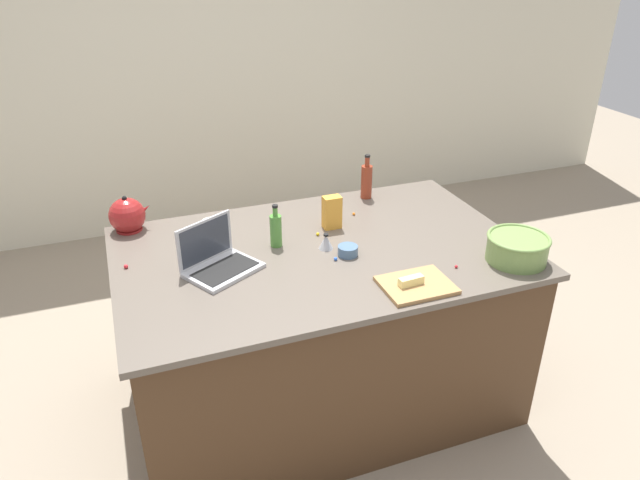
% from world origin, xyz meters
% --- Properties ---
extents(ground_plane, '(12.00, 12.00, 0.00)m').
position_xyz_m(ground_plane, '(0.00, 0.00, 0.00)').
color(ground_plane, gray).
extents(wall_back, '(8.00, 0.10, 2.60)m').
position_xyz_m(wall_back, '(0.00, 2.46, 1.30)').
color(wall_back, beige).
rests_on(wall_back, ground).
extents(island_counter, '(1.91, 1.21, 0.90)m').
position_xyz_m(island_counter, '(0.00, 0.00, 0.45)').
color(island_counter, '#4C331E').
rests_on(island_counter, ground).
extents(laptop, '(0.38, 0.35, 0.22)m').
position_xyz_m(laptop, '(-0.49, -0.02, 0.95)').
color(laptop, '#B7B7BC').
rests_on(laptop, island_counter).
extents(mixing_bowl_large, '(0.28, 0.28, 0.12)m').
position_xyz_m(mixing_bowl_large, '(0.80, -0.41, 0.96)').
color(mixing_bowl_large, '#72934C').
rests_on(mixing_bowl_large, island_counter).
extents(bottle_soy, '(0.06, 0.06, 0.25)m').
position_xyz_m(bottle_soy, '(0.46, 0.49, 1.00)').
color(bottle_soy, maroon).
rests_on(bottle_soy, island_counter).
extents(bottle_olive, '(0.06, 0.06, 0.21)m').
position_xyz_m(bottle_olive, '(-0.18, 0.11, 0.99)').
color(bottle_olive, '#4C8C38').
rests_on(bottle_olive, island_counter).
extents(kettle, '(0.21, 0.18, 0.20)m').
position_xyz_m(kettle, '(-0.83, 0.53, 0.98)').
color(kettle, maroon).
rests_on(kettle, island_counter).
extents(cutting_board, '(0.30, 0.24, 0.02)m').
position_xyz_m(cutting_board, '(0.27, -0.46, 0.91)').
color(cutting_board, '#AD7F4C').
rests_on(cutting_board, island_counter).
extents(butter_stick_left, '(0.11, 0.04, 0.04)m').
position_xyz_m(butter_stick_left, '(0.24, -0.46, 0.94)').
color(butter_stick_left, '#F4E58C').
rests_on(butter_stick_left, cutting_board).
extents(ramekin_small, '(0.08, 0.08, 0.04)m').
position_xyz_m(ramekin_small, '(-0.44, 0.41, 0.92)').
color(ramekin_small, beige).
rests_on(ramekin_small, island_counter).
extents(ramekin_medium, '(0.09, 0.09, 0.05)m').
position_xyz_m(ramekin_medium, '(0.10, -0.10, 0.92)').
color(ramekin_medium, slate).
rests_on(ramekin_medium, island_counter).
extents(kitchen_timer, '(0.07, 0.07, 0.08)m').
position_xyz_m(kitchen_timer, '(0.03, 0.00, 0.94)').
color(kitchen_timer, '#B2B2B7').
rests_on(kitchen_timer, island_counter).
extents(candy_bag, '(0.09, 0.06, 0.17)m').
position_xyz_m(candy_bag, '(0.14, 0.20, 0.99)').
color(candy_bag, gold).
rests_on(candy_bag, island_counter).
extents(candy_0, '(0.02, 0.02, 0.02)m').
position_xyz_m(candy_0, '(-0.88, 0.13, 0.91)').
color(candy_0, red).
rests_on(candy_0, island_counter).
extents(candy_1, '(0.01, 0.01, 0.01)m').
position_xyz_m(candy_1, '(0.51, -0.38, 0.91)').
color(candy_1, red).
rests_on(candy_1, island_counter).
extents(candy_2, '(0.02, 0.02, 0.02)m').
position_xyz_m(candy_2, '(0.03, -0.13, 0.91)').
color(candy_2, blue).
rests_on(candy_2, island_counter).
extents(candy_3, '(0.02, 0.02, 0.02)m').
position_xyz_m(candy_3, '(0.04, 0.14, 0.91)').
color(candy_3, yellow).
rests_on(candy_3, island_counter).
extents(candy_4, '(0.02, 0.02, 0.02)m').
position_xyz_m(candy_4, '(0.30, 0.30, 0.91)').
color(candy_4, orange).
rests_on(candy_4, island_counter).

